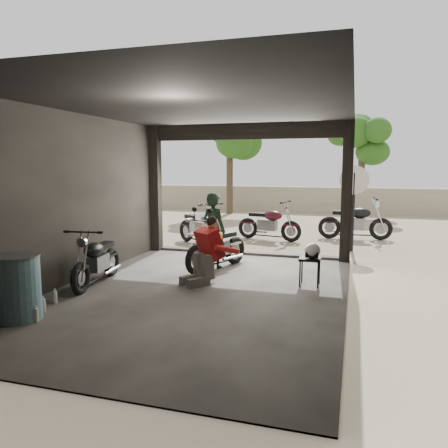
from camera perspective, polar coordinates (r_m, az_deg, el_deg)
The scene contains 16 objects.
ground at distance 7.70m, azimuth -3.45°, elevation -9.11°, with size 80.00×80.00×0.00m, color #7A6D56.
garage at distance 7.95m, azimuth -2.17°, elevation 0.85°, with size 7.00×7.13×3.20m.
boundary_wall at distance 21.14m, azimuth 9.73°, elevation 3.16°, with size 18.00×0.30×1.20m, color gray.
tree_left at distance 20.27m, azimuth 0.76°, elevation 12.66°, with size 2.20×2.20×5.60m.
tree_right at distance 20.96m, azimuth 17.68°, elevation 10.98°, with size 2.20×2.20×5.00m.
main_bike at distance 9.34m, azimuth -0.94°, elevation -2.54°, with size 0.70×1.70×1.14m, color beige, non-canonical shape.
left_bike at distance 8.46m, azimuth -16.30°, elevation -4.05°, with size 0.67×1.62×1.10m, color black, non-canonical shape.
outside_bike_a at distance 12.17m, azimuth -3.15°, elevation 0.04°, with size 0.74×1.79×1.21m, color black, non-canonical shape.
outside_bike_b at distance 13.04m, azimuth 5.90°, elevation 0.46°, with size 0.72×1.76×1.19m, color #410F1A, non-canonical shape.
outside_bike_c at distance 13.69m, azimuth 16.76°, elevation 0.70°, with size 0.78×1.88×1.27m, color black, non-canonical shape.
rider at distance 9.43m, azimuth -1.32°, elevation -0.86°, with size 0.60×0.39×1.65m, color black.
mechanic at distance 8.16m, azimuth -2.68°, elevation -3.68°, with size 0.63×0.85×1.23m, color red, non-canonical shape.
stool at distance 8.21m, azimuth 11.17°, elevation -4.87°, with size 0.39×0.39×0.53m.
helmet at distance 8.17m, azimuth 11.48°, elevation -3.42°, with size 0.29×0.30×0.27m, color silver.
oil_drum at distance 6.95m, azimuth -25.26°, elevation -7.64°, with size 0.61×0.61×0.95m, color #40646C.
sign_post at distance 11.68m, azimuth 16.58°, elevation 3.72°, with size 0.74×0.08×2.22m.
Camera 1 is at (2.55, -6.92, 2.22)m, focal length 35.00 mm.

